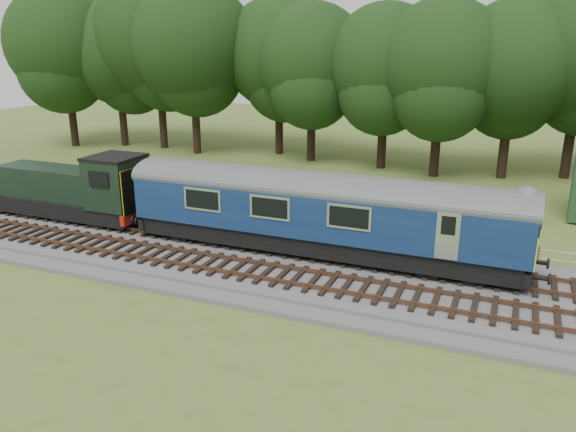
% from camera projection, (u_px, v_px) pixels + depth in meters
% --- Properties ---
extents(ground, '(120.00, 120.00, 0.00)m').
position_uv_depth(ground, '(253.00, 263.00, 25.68)').
color(ground, '#566B27').
rests_on(ground, ground).
extents(ballast, '(70.00, 7.00, 0.35)m').
position_uv_depth(ballast, '(253.00, 260.00, 25.63)').
color(ballast, '#4C4C4F').
rests_on(ballast, ground).
extents(track_north, '(67.20, 2.40, 0.21)m').
position_uv_depth(track_north, '(266.00, 245.00, 26.79)').
color(track_north, black).
rests_on(track_north, ballast).
extents(track_south, '(67.20, 2.40, 0.21)m').
position_uv_depth(track_south, '(237.00, 267.00, 24.15)').
color(track_south, black).
rests_on(track_south, ballast).
extents(fence, '(64.00, 0.12, 1.00)m').
position_uv_depth(fence, '(290.00, 233.00, 29.65)').
color(fence, '#6B6054').
rests_on(fence, ground).
extents(tree_line, '(70.00, 8.00, 18.00)m').
position_uv_depth(tree_line, '(373.00, 167.00, 45.07)').
color(tree_line, black).
rests_on(tree_line, ground).
extents(dmu_railcar, '(18.05, 2.86, 3.88)m').
position_uv_depth(dmu_railcar, '(319.00, 207.00, 25.16)').
color(dmu_railcar, black).
rests_on(dmu_railcar, ground).
extents(shunter_loco, '(8.92, 2.60, 3.38)m').
position_uv_depth(shunter_loco, '(77.00, 190.00, 30.43)').
color(shunter_loco, black).
rests_on(shunter_loco, ground).
extents(worker, '(0.70, 0.70, 1.65)m').
position_uv_depth(worker, '(120.00, 216.00, 28.72)').
color(worker, '#DC5C0B').
rests_on(worker, ballast).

